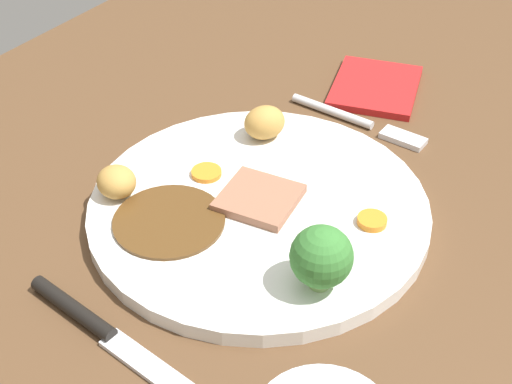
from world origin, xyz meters
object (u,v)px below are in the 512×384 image
Objects in this scene: carrot_coin_front at (206,173)px; roast_potato_right at (265,122)px; broccoli_floret at (321,257)px; dinner_plate at (256,207)px; meat_slice_main at (255,197)px; fork at (360,122)px; carrot_coin_back at (372,221)px; roast_potato_left at (117,182)px; folded_napkin at (375,87)px; knife at (103,331)px.

roast_potato_right is at bearing 172.32° from carrot_coin_front.
roast_potato_right is 0.76× the size of broccoli_floret.
dinner_plate is 1.11cm from meat_slice_main.
dinner_plate is at bearing -91.66° from fork.
meat_slice_main is 10.18cm from carrot_coin_back.
roast_potato_left is 1.32× the size of carrot_coin_front.
carrot_coin_front is 16.79cm from broccoli_floret.
broccoli_floret is (6.54, 15.24, 2.65)cm from carrot_coin_front.
meat_slice_main is 24.96cm from folded_napkin.
carrot_coin_front is 0.52× the size of broccoli_floret.
roast_potato_left reaches higher than meat_slice_main.
knife is at bearing -92.40° from fork.
knife is (11.78, 8.81, -2.31)cm from roast_potato_left.
roast_potato_right reaches higher than carrot_coin_back.
broccoli_floret reaches higher than roast_potato_left.
carrot_coin_back is at bearing 66.45° from knife.
carrot_coin_front is (-6.46, 4.84, -1.13)cm from roast_potato_left.
dinner_plate reaches higher than folded_napkin.
broccoli_floret is at bearing 58.42° from meat_slice_main.
roast_potato_left is 32.47cm from folded_napkin.
carrot_coin_front is 24.88cm from folded_napkin.
broccoli_floret is 0.29× the size of knife.
broccoli_floret reaches higher than meat_slice_main.
roast_potato_right is at bearing -14.99° from folded_napkin.
roast_potato_right is 0.22× the size of knife.
roast_potato_right is at bearing -121.77° from fork.
broccoli_floret is (8.57, -0.26, 2.58)cm from carrot_coin_back.
fork is (-8.85, 6.11, -2.61)cm from roast_potato_right.
fork is (-16.94, 7.20, -1.24)cm from carrot_coin_front.
roast_potato_left is 20.14cm from broccoli_floret.
carrot_coin_front is 15.63cm from carrot_coin_back.
carrot_coin_front is (-0.67, -5.69, -0.17)cm from meat_slice_main.
meat_slice_main is 2.31× the size of carrot_coin_front.
roast_potato_left is at bearing -67.35° from carrot_coin_back.
broccoli_floret is (5.87, 9.55, 2.48)cm from meat_slice_main.
carrot_coin_back reaches higher than carrot_coin_front.
roast_potato_left reaches higher than fork.
roast_potato_right is 26.61cm from knife.
meat_slice_main is 0.58× the size of folded_napkin.
folded_napkin is (-24.92, -0.27, -1.40)cm from meat_slice_main.
roast_potato_left is 14.89cm from knife.
carrot_coin_front is (-0.73, -5.81, 0.93)cm from dinner_plate.
carrot_coin_front is at bearing -82.54° from carrot_coin_back.
fork is (-23.48, -8.04, -3.89)cm from broccoli_floret.
folded_napkin is (-24.98, -0.39, -0.30)cm from dinner_plate.
carrot_coin_back is at bearing 112.65° from roast_potato_left.
meat_slice_main reaches higher than dinner_plate.
carrot_coin_back is (-8.49, 20.34, -1.06)cm from roast_potato_left.
roast_potato_right reaches higher than fork.
fork is at bearing 175.09° from meat_slice_main.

